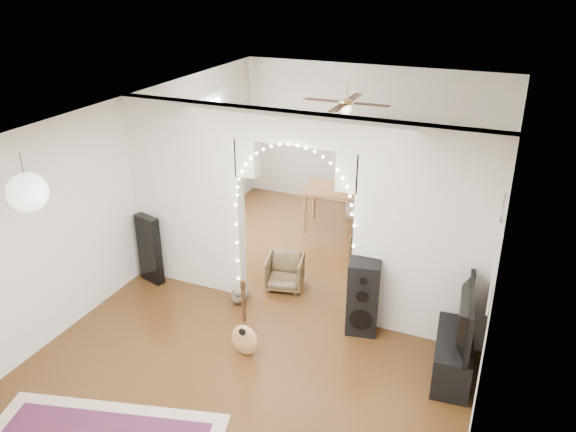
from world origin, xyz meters
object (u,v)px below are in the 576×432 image
at_px(acoustic_guitar, 245,328).
at_px(floor_speaker, 363,297).
at_px(bookcase, 395,172).
at_px(dining_table, 339,193).
at_px(media_console, 453,356).
at_px(dining_chair_left, 369,247).
at_px(dining_chair_right, 285,272).

bearing_deg(acoustic_guitar, floor_speaker, 44.98).
xyz_separation_m(floor_speaker, bookcase, (-0.49, 3.75, 0.37)).
bearing_deg(floor_speaker, dining_table, 103.11).
xyz_separation_m(acoustic_guitar, media_console, (2.34, 0.60, -0.13)).
xyz_separation_m(media_console, bookcase, (-1.67, 4.17, 0.62)).
bearing_deg(acoustic_guitar, bookcase, 85.59).
xyz_separation_m(acoustic_guitar, dining_chair_left, (0.74, 2.89, -0.15)).
height_order(dining_chair_left, dining_chair_right, dining_chair_right).
xyz_separation_m(acoustic_guitar, bookcase, (0.66, 4.77, 0.49)).
distance_m(acoustic_guitar, floor_speaker, 1.54).
distance_m(media_console, dining_chair_left, 2.79).
distance_m(floor_speaker, dining_chair_right, 1.48).
distance_m(media_console, bookcase, 4.54).
bearing_deg(bookcase, dining_chair_left, -108.00).
bearing_deg(dining_chair_left, acoustic_guitar, -89.77).
relative_size(bookcase, dining_table, 1.35).
relative_size(acoustic_guitar, floor_speaker, 0.87).
relative_size(acoustic_guitar, dining_chair_left, 1.75).
distance_m(dining_table, dining_chair_right, 2.25).
distance_m(dining_chair_left, dining_chair_right, 1.56).
height_order(dining_table, dining_chair_right, dining_table).
height_order(acoustic_guitar, bookcase, bookcase).
distance_m(acoustic_guitar, dining_chair_right, 1.64).
bearing_deg(acoustic_guitar, dining_chair_right, 99.75).
height_order(bookcase, dining_chair_right, bookcase).
relative_size(acoustic_guitar, media_console, 0.87).
xyz_separation_m(media_console, dining_table, (-2.44, 3.23, 0.43)).
relative_size(dining_table, dining_chair_left, 2.57).
bearing_deg(dining_chair_left, dining_chair_right, -111.26).
distance_m(bookcase, dining_chair_right, 3.32).
height_order(floor_speaker, dining_chair_right, floor_speaker).
relative_size(dining_chair_left, dining_chair_right, 0.94).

